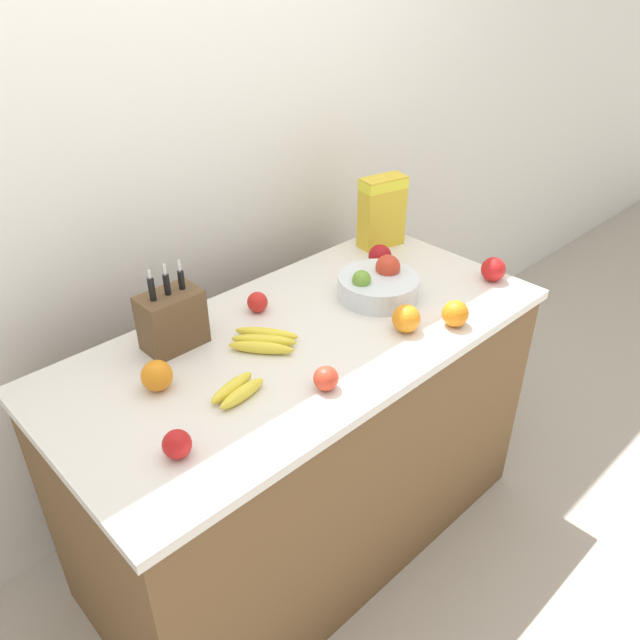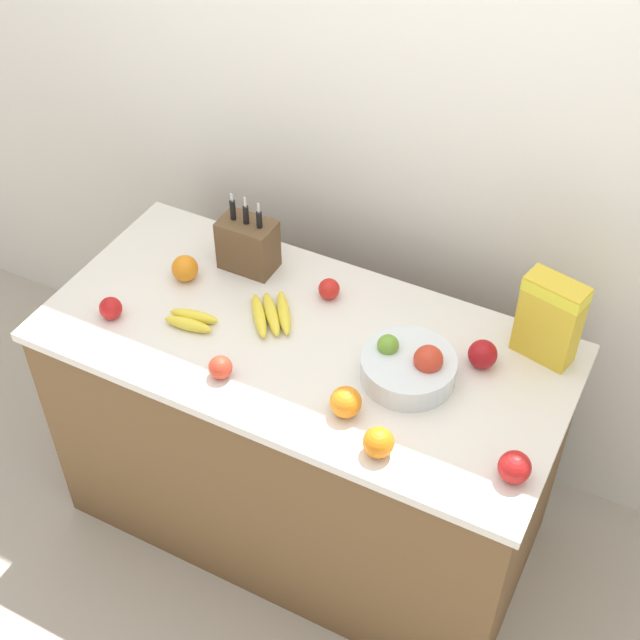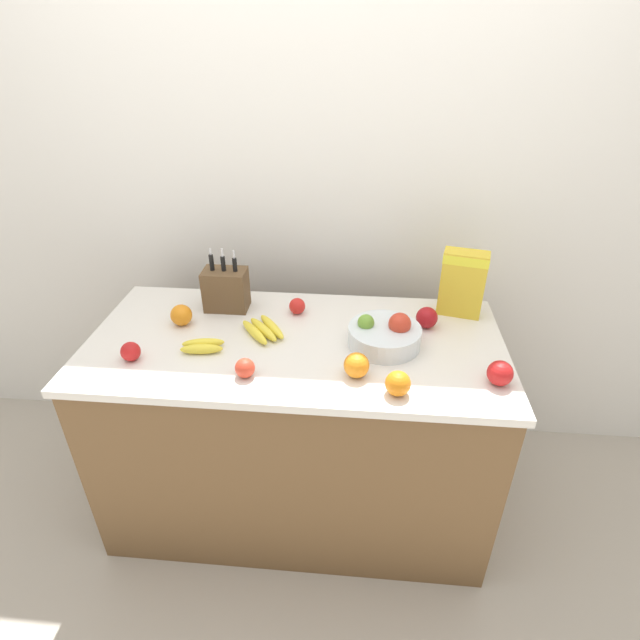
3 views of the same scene
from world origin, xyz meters
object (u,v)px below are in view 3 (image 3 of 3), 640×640
object	(u,v)px
banana_bunch_right	(202,346)
apple_near_bananas	(131,352)
knife_block	(226,289)
orange_front_right	(356,365)
fruit_bowl	(385,334)
apple_rightmost	(245,368)
orange_back_center	(398,383)
apple_rear	(297,306)
apple_front	(500,373)
cereal_box	(463,280)
apple_middle	(427,318)
orange_near_bowl	(181,315)
banana_bunch_left	(263,329)

from	to	relation	value
banana_bunch_right	apple_near_bananas	world-z (taller)	apple_near_bananas
banana_bunch_right	knife_block	bearing A→B (deg)	87.65
apple_near_bananas	orange_front_right	size ratio (longest dim) A/B	0.80
apple_near_bananas	fruit_bowl	bearing A→B (deg)	11.31
banana_bunch_right	apple_rightmost	world-z (taller)	apple_rightmost
orange_back_center	orange_front_right	size ratio (longest dim) A/B	0.95
knife_block	apple_rear	distance (m)	0.30
fruit_bowl	apple_front	distance (m)	0.41
cereal_box	orange_front_right	size ratio (longest dim) A/B	3.11
fruit_bowl	banana_bunch_right	bearing A→B (deg)	-171.51
fruit_bowl	apple_middle	world-z (taller)	fruit_bowl
apple_near_bananas	orange_back_center	distance (m)	0.92
fruit_bowl	apple_middle	size ratio (longest dim) A/B	3.19
apple_rear	apple_rightmost	xyz separation A→B (m)	(-0.12, -0.43, 0.00)
cereal_box	orange_back_center	distance (m)	0.61
apple_near_bananas	apple_front	bearing A→B (deg)	-1.01
fruit_bowl	apple_near_bananas	xyz separation A→B (m)	(-0.88, -0.18, -0.01)
apple_rear	orange_front_right	distance (m)	0.47
orange_near_bowl	apple_near_bananas	bearing A→B (deg)	-111.71
orange_back_center	orange_near_bowl	distance (m)	0.89
banana_bunch_left	apple_rear	xyz separation A→B (m)	(0.11, 0.16, 0.02)
apple_middle	orange_near_bowl	size ratio (longest dim) A/B	1.00
cereal_box	fruit_bowl	bearing A→B (deg)	-126.78
banana_bunch_right	apple_front	size ratio (longest dim) A/B	1.91
cereal_box	fruit_bowl	world-z (taller)	cereal_box
apple_middle	orange_near_bowl	xyz separation A→B (m)	(-0.94, -0.07, 0.00)
apple_rear	orange_back_center	bearing A→B (deg)	-51.40
banana_bunch_right	orange_near_bowl	size ratio (longest dim) A/B	1.92
banana_bunch_right	orange_near_bowl	xyz separation A→B (m)	(-0.13, 0.17, 0.02)
knife_block	apple_rear	size ratio (longest dim) A/B	4.02
fruit_bowl	banana_bunch_left	bearing A→B (deg)	175.69
apple_front	fruit_bowl	bearing A→B (deg)	151.51
apple_rightmost	orange_back_center	xyz separation A→B (m)	(0.50, -0.05, 0.01)
cereal_box	apple_rear	distance (m)	0.66
cereal_box	banana_bunch_right	bearing A→B (deg)	-146.90
banana_bunch_right	orange_front_right	world-z (taller)	orange_front_right
knife_block	apple_front	xyz separation A→B (m)	(1.00, -0.41, -0.04)
apple_front	apple_middle	bearing A→B (deg)	121.12
cereal_box	apple_rightmost	bearing A→B (deg)	-134.69
knife_block	orange_back_center	size ratio (longest dim) A/B	3.22
apple_front	orange_near_bowl	xyz separation A→B (m)	(-1.14, 0.27, -0.00)
apple_rear	apple_middle	xyz separation A→B (m)	(0.51, -0.06, 0.01)
banana_bunch_left	orange_front_right	bearing A→B (deg)	-33.00
apple_middle	orange_front_right	size ratio (longest dim) A/B	0.96
knife_block	apple_rightmost	size ratio (longest dim) A/B	3.94
apple_rear	orange_near_bowl	distance (m)	0.45
orange_back_center	fruit_bowl	bearing A→B (deg)	96.97
fruit_bowl	apple_rightmost	world-z (taller)	fruit_bowl
banana_bunch_right	apple_front	bearing A→B (deg)	-5.66
fruit_bowl	apple_middle	xyz separation A→B (m)	(0.16, 0.14, -0.00)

